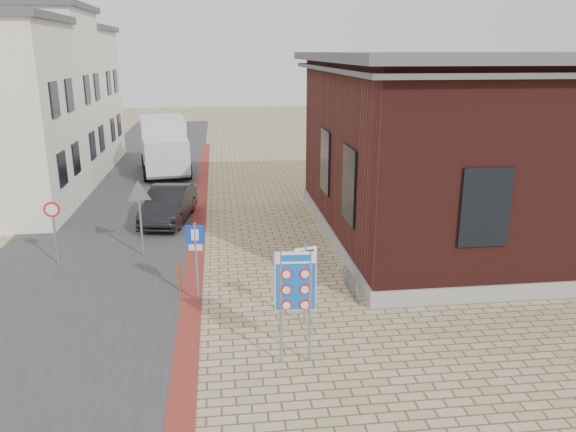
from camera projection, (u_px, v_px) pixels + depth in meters
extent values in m
plane|color=tan|center=(268.00, 332.00, 14.25)|extent=(120.00, 120.00, 0.00)
cube|color=#38383A|center=(130.00, 194.00, 27.86)|extent=(7.00, 60.00, 0.02)
cube|color=maroon|center=(199.00, 220.00, 23.52)|extent=(0.60, 40.00, 0.02)
cube|color=gray|center=(481.00, 227.00, 21.91)|extent=(12.15, 12.15, 0.50)
cube|color=#421815|center=(489.00, 144.00, 20.99)|extent=(12.00, 12.00, 6.00)
cube|color=#4F5055|center=(498.00, 57.00, 20.10)|extent=(13.00, 13.00, 0.30)
cube|color=#4F5055|center=(497.00, 68.00, 20.21)|extent=(12.70, 12.70, 0.15)
cube|color=black|center=(350.00, 185.00, 17.62)|extent=(0.12, 1.60, 2.40)
cube|color=black|center=(326.00, 161.00, 21.42)|extent=(0.12, 1.60, 2.40)
cube|color=black|center=(485.00, 207.00, 15.10)|extent=(1.40, 0.12, 2.20)
cube|color=black|center=(62.00, 169.00, 23.01)|extent=(0.10, 1.10, 1.40)
cube|color=black|center=(76.00, 158.00, 25.29)|extent=(0.10, 1.10, 1.40)
cube|color=black|center=(54.00, 99.00, 22.22)|extent=(0.10, 1.10, 1.40)
cube|color=black|center=(69.00, 95.00, 24.50)|extent=(0.10, 1.10, 1.40)
cube|color=white|center=(22.00, 100.00, 28.82)|extent=(7.00, 6.00, 8.80)
cube|color=#4F5055|center=(10.00, 6.00, 27.53)|extent=(7.40, 6.40, 0.30)
cube|color=black|center=(92.00, 145.00, 28.72)|extent=(0.10, 1.10, 1.40)
cube|color=black|center=(101.00, 138.00, 31.00)|extent=(0.10, 1.10, 1.40)
cube|color=black|center=(87.00, 89.00, 27.93)|extent=(0.10, 1.10, 1.40)
cube|color=black|center=(97.00, 87.00, 30.21)|extent=(0.10, 1.10, 1.40)
cube|color=white|center=(55.00, 99.00, 34.64)|extent=(7.00, 6.00, 8.00)
cube|color=#4F5055|center=(47.00, 28.00, 33.47)|extent=(7.40, 6.40, 0.30)
cube|color=black|center=(113.00, 130.00, 34.43)|extent=(0.10, 1.10, 1.40)
cube|color=black|center=(119.00, 125.00, 36.71)|extent=(0.10, 1.10, 1.40)
cube|color=black|center=(109.00, 83.00, 33.64)|extent=(0.10, 1.10, 1.40)
cube|color=black|center=(115.00, 81.00, 35.92)|extent=(0.10, 1.10, 1.40)
torus|color=slate|center=(355.00, 291.00, 16.01)|extent=(0.04, 0.60, 0.60)
torus|color=slate|center=(352.00, 286.00, 16.29)|extent=(0.04, 0.60, 0.60)
torus|color=slate|center=(350.00, 282.00, 16.58)|extent=(0.04, 0.60, 0.60)
torus|color=slate|center=(348.00, 278.00, 16.86)|extent=(0.04, 0.60, 0.60)
torus|color=slate|center=(346.00, 275.00, 17.15)|extent=(0.04, 0.60, 0.60)
cube|color=slate|center=(350.00, 290.00, 16.65)|extent=(0.08, 1.60, 0.04)
imported|color=black|center=(169.00, 204.00, 23.29)|extent=(2.22, 4.59, 1.45)
cube|color=slate|center=(166.00, 165.00, 32.40)|extent=(3.14, 6.23, 0.28)
cube|color=silver|center=(167.00, 156.00, 30.21)|extent=(2.56, 2.19, 1.77)
cube|color=black|center=(168.00, 153.00, 29.35)|extent=(2.09, 0.38, 0.88)
cube|color=silver|center=(163.00, 138.00, 32.91)|extent=(2.97, 4.28, 2.43)
cylinder|color=black|center=(146.00, 174.00, 30.48)|extent=(0.40, 0.91, 0.88)
cylinder|color=black|center=(189.00, 171.00, 31.07)|extent=(0.40, 0.91, 0.88)
cylinder|color=black|center=(144.00, 162.00, 33.75)|extent=(0.40, 0.91, 0.88)
cylinder|color=black|center=(183.00, 160.00, 34.34)|extent=(0.40, 0.91, 0.88)
cylinder|color=gray|center=(281.00, 309.00, 12.48)|extent=(0.07, 0.07, 2.68)
cylinder|color=gray|center=(310.00, 308.00, 12.52)|extent=(0.07, 0.07, 2.68)
cube|color=white|center=(296.00, 281.00, 12.32)|extent=(0.92, 0.10, 1.38)
cube|color=blue|center=(296.00, 281.00, 12.32)|extent=(0.88, 0.10, 1.34)
cube|color=white|center=(296.00, 258.00, 12.16)|extent=(0.88, 0.11, 0.26)
cylinder|color=gray|center=(305.00, 284.00, 14.33)|extent=(0.07, 0.07, 2.26)
cube|color=white|center=(305.00, 251.00, 14.08)|extent=(0.60, 0.20, 0.22)
cube|color=#0F38B7|center=(305.00, 262.00, 14.17)|extent=(0.41, 0.15, 0.27)
cylinder|color=gray|center=(196.00, 263.00, 15.61)|extent=(0.07, 0.07, 2.34)
cube|color=#0F39BB|center=(195.00, 235.00, 15.37)|extent=(0.52, 0.11, 0.52)
cube|color=white|center=(196.00, 247.00, 15.47)|extent=(0.38, 0.09, 0.17)
cylinder|color=gray|center=(141.00, 221.00, 19.14)|extent=(0.07, 0.07, 2.56)
cylinder|color=gray|center=(55.00, 234.00, 18.37)|extent=(0.07, 0.07, 2.18)
cylinder|color=red|center=(52.00, 209.00, 18.13)|extent=(0.52, 0.07, 0.51)
cylinder|color=red|center=(180.00, 277.00, 16.51)|extent=(0.08, 0.08, 0.89)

